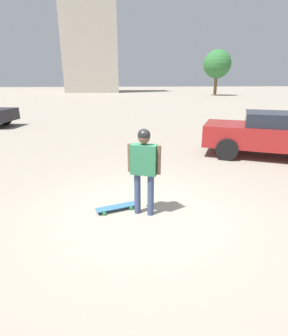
% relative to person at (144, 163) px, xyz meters
% --- Properties ---
extents(ground_plane, '(220.00, 220.00, 0.00)m').
position_rel_person_xyz_m(ground_plane, '(0.00, 0.00, -1.01)').
color(ground_plane, gray).
extents(person, '(0.57, 0.37, 1.62)m').
position_rel_person_xyz_m(person, '(0.00, 0.00, 0.00)').
color(person, '#38476B').
rests_on(person, ground_plane).
extents(skateboard, '(0.82, 0.42, 0.08)m').
position_rel_person_xyz_m(skateboard, '(0.51, -0.20, -0.94)').
color(skateboard, '#336693').
rests_on(skateboard, ground_plane).
extents(car_parked_near, '(4.54, 3.48, 1.44)m').
position_rel_person_xyz_m(car_parked_near, '(-4.62, -3.36, -0.24)').
color(car_parked_near, maroon).
rests_on(car_parked_near, ground_plane).
extents(building_block_distant, '(10.91, 9.95, 29.68)m').
position_rel_person_xyz_m(building_block_distant, '(3.86, -57.02, 13.83)').
color(building_block_distant, '#B2A899').
rests_on(building_block_distant, ground_plane).
extents(tree_distant, '(4.50, 4.50, 7.25)m').
position_rel_person_xyz_m(tree_distant, '(-17.38, -39.84, 3.96)').
color(tree_distant, brown).
rests_on(tree_distant, ground_plane).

